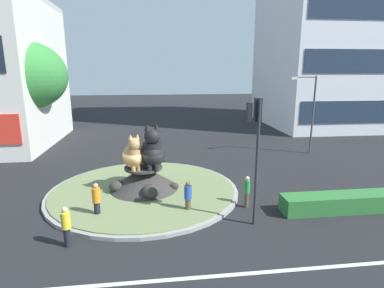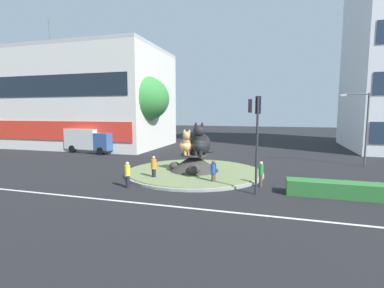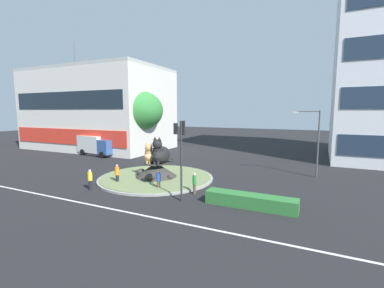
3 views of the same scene
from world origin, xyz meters
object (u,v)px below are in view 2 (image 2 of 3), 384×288
at_px(pedestrian_orange_shirt, 154,167).
at_px(pedestrian_yellow_shirt, 128,174).
at_px(cat_statue_calico, 187,145).
at_px(cat_statue_black, 201,143).
at_px(traffic_light_mast, 256,124).
at_px(broadleaf_tree_behind_island, 142,99).
at_px(pedestrian_blue_shirt, 213,172).
at_px(delivery_box_truck, 90,140).
at_px(streetlight_arm, 364,123).
at_px(shophouse_block, 84,99).
at_px(pedestrian_green_shirt, 261,173).

height_order(pedestrian_orange_shirt, pedestrian_yellow_shirt, pedestrian_orange_shirt).
height_order(cat_statue_calico, pedestrian_yellow_shirt, cat_statue_calico).
height_order(cat_statue_black, traffic_light_mast, traffic_light_mast).
bearing_deg(broadleaf_tree_behind_island, cat_statue_calico, -50.27).
height_order(cat_statue_calico, broadleaf_tree_behind_island, broadleaf_tree_behind_island).
xyz_separation_m(pedestrian_orange_shirt, pedestrian_blue_shirt, (4.48, -0.04, -0.05)).
bearing_deg(traffic_light_mast, pedestrian_yellow_shirt, 97.29).
height_order(traffic_light_mast, delivery_box_truck, traffic_light_mast).
bearing_deg(streetlight_arm, pedestrian_orange_shirt, 19.76).
bearing_deg(cat_statue_calico, pedestrian_yellow_shirt, -42.62).
bearing_deg(pedestrian_yellow_shirt, pedestrian_blue_shirt, 51.84).
bearing_deg(streetlight_arm, shophouse_block, -24.19).
relative_size(cat_statue_calico, pedestrian_blue_shirt, 1.31).
distance_m(pedestrian_orange_shirt, pedestrian_yellow_shirt, 2.57).
relative_size(cat_statue_black, pedestrian_yellow_shirt, 1.52).
bearing_deg(streetlight_arm, cat_statue_black, 15.93).
bearing_deg(delivery_box_truck, broadleaf_tree_behind_island, 42.24).
height_order(cat_statue_black, pedestrian_yellow_shirt, cat_statue_black).
height_order(streetlight_arm, pedestrian_yellow_shirt, streetlight_arm).
distance_m(cat_statue_black, delivery_box_truck, 18.22).
bearing_deg(shophouse_block, traffic_light_mast, -36.07).
xyz_separation_m(pedestrian_green_shirt, delivery_box_truck, (-21.19, 10.72, 0.67)).
bearing_deg(shophouse_block, pedestrian_blue_shirt, -37.03).
distance_m(broadleaf_tree_behind_island, pedestrian_green_shirt, 22.16).
xyz_separation_m(broadleaf_tree_behind_island, delivery_box_truck, (-5.39, -3.70, -5.08)).
xyz_separation_m(cat_statue_black, pedestrian_yellow_shirt, (-3.56, -5.44, -1.64)).
height_order(cat_statue_black, pedestrian_green_shirt, cat_statue_black).
relative_size(cat_statue_black, delivery_box_truck, 0.38).
xyz_separation_m(pedestrian_yellow_shirt, pedestrian_blue_shirt, (5.26, 2.41, -0.02)).
relative_size(broadleaf_tree_behind_island, pedestrian_yellow_shirt, 5.55).
height_order(pedestrian_blue_shirt, delivery_box_truck, delivery_box_truck).
distance_m(streetlight_arm, pedestrian_orange_shirt, 19.41).
xyz_separation_m(broadleaf_tree_behind_island, pedestrian_yellow_shirt, (7.38, -17.16, -5.77)).
height_order(shophouse_block, streetlight_arm, shophouse_block).
bearing_deg(delivery_box_truck, pedestrian_blue_shirt, -23.75).
xyz_separation_m(traffic_light_mast, streetlight_arm, (8.78, 11.81, -0.32)).
bearing_deg(shophouse_block, pedestrian_green_shirt, -33.17).
bearing_deg(cat_statue_calico, shophouse_block, -143.14).
distance_m(cat_statue_calico, traffic_light_mast, 7.48).
bearing_deg(broadleaf_tree_behind_island, pedestrian_orange_shirt, -60.98).
height_order(broadleaf_tree_behind_island, delivery_box_truck, broadleaf_tree_behind_island).
bearing_deg(delivery_box_truck, traffic_light_mast, -23.10).
distance_m(traffic_light_mast, pedestrian_orange_shirt, 8.24).
height_order(cat_statue_calico, traffic_light_mast, traffic_light_mast).
xyz_separation_m(cat_statue_black, broadleaf_tree_behind_island, (-10.94, 11.72, 4.13)).
distance_m(shophouse_block, pedestrian_green_shirt, 32.40).
height_order(traffic_light_mast, broadleaf_tree_behind_island, broadleaf_tree_behind_island).
xyz_separation_m(cat_statue_calico, cat_statue_black, (1.14, 0.08, 0.21)).
relative_size(streetlight_arm, pedestrian_green_shirt, 3.88).
distance_m(streetlight_arm, delivery_box_truck, 29.80).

